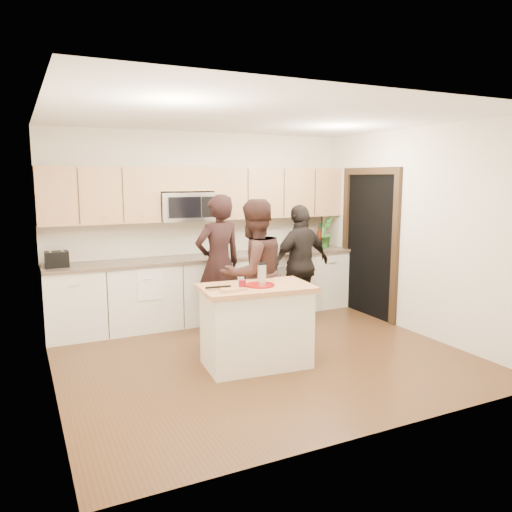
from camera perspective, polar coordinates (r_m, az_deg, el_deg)
name	(u,v)px	position (r m, az deg, el deg)	size (l,w,h in m)	color
floor	(262,356)	(5.92, 0.71, -11.32)	(4.50, 4.50, 0.00)	#512E1B
room_shell	(262,207)	(5.57, 0.75, 5.63)	(4.52, 4.02, 2.71)	beige
back_cabinetry	(210,288)	(7.28, -5.25, -3.64)	(4.50, 0.66, 0.94)	silver
upper_cabinetry	(208,192)	(7.26, -5.56, 7.24)	(4.50, 0.33, 0.75)	tan
microwave	(186,207)	(7.12, -8.03, 5.61)	(0.76, 0.41, 0.40)	silver
doorway	(370,239)	(7.58, 12.86, 1.93)	(0.06, 1.25, 2.20)	black
framed_picture	(314,225)	(8.29, 6.68, 3.52)	(0.30, 0.03, 0.38)	black
dish_towel	(148,273)	(6.77, -12.27, -1.92)	(0.34, 0.60, 0.48)	white
island	(256,325)	(5.50, 0.03, -7.93)	(1.26, 0.81, 0.90)	silver
red_plate	(260,285)	(5.38, 0.45, -3.33)	(0.32, 0.32, 0.02)	maroon
box_grater	(262,273)	(5.35, 0.67, -2.01)	(0.09, 0.06, 0.23)	silver
drink_glass	(242,284)	(5.26, -1.57, -3.22)	(0.08, 0.08, 0.09)	maroon
cutting_board	(233,289)	(5.19, -2.68, -3.78)	(0.26, 0.16, 0.02)	#B87A4D
tongs	(218,287)	(5.22, -4.35, -3.55)	(0.28, 0.03, 0.02)	black
knife	(228,291)	(5.05, -3.17, -4.03)	(0.20, 0.02, 0.01)	silver
toaster	(57,259)	(6.73, -21.81, -0.35)	(0.28, 0.20, 0.20)	black
bottle_cluster	(311,238)	(7.95, 6.25, 2.10)	(0.59, 0.31, 0.40)	black
orchid	(325,232)	(8.10, 7.89, 2.71)	(0.27, 0.22, 0.49)	#33752E
woman_left	(219,264)	(6.65, -4.30, -0.89)	(0.67, 0.44, 1.84)	black
woman_center	(253,274)	(6.01, -0.29, -2.09)	(0.88, 0.68, 1.80)	black
woman_right	(301,264)	(7.08, 5.15, -0.94)	(0.99, 0.41, 1.68)	black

